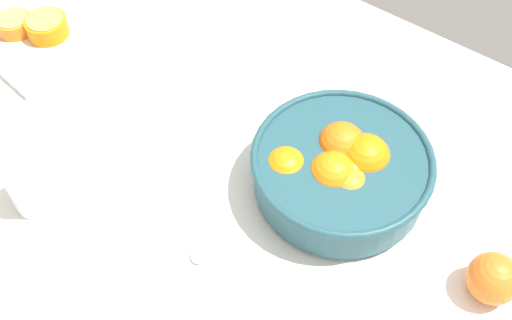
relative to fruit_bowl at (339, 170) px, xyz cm
name	(u,v)px	position (x,y,z in cm)	size (l,w,h in cm)	color
ground_plane	(254,207)	(-8.90, -10.00, -6.52)	(138.28, 105.12, 3.00)	white
fruit_bowl	(339,170)	(0.00, 0.00, 0.00)	(28.14, 28.14, 10.63)	#234C56
juice_glass	(30,187)	(-36.38, -30.57, -0.85)	(6.59, 6.59, 9.58)	white
cutting_board	(26,34)	(-67.44, -5.87, -4.27)	(28.29, 18.89, 1.49)	beige
orange_half_0	(14,24)	(-68.94, -6.58, -1.94)	(6.91, 6.91, 3.24)	orange
orange_half_1	(47,26)	(-63.11, -3.51, -1.66)	(7.89, 7.89, 3.80)	orange
loose_orange_0	(493,278)	(26.85, -2.20, -1.27)	(7.50, 7.50, 7.50)	orange
spoon	(198,236)	(-11.90, -20.30, -4.58)	(10.32, 12.20, 1.00)	silver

